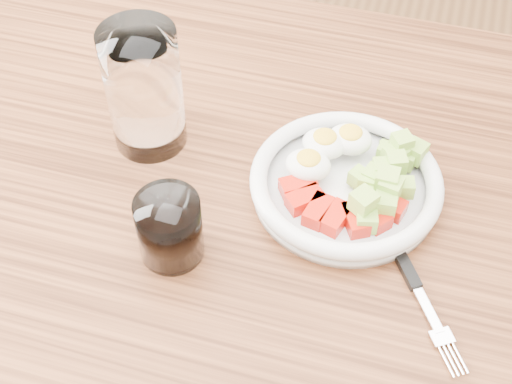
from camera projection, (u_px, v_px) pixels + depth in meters
dining_table at (261, 264)px, 0.94m from camera, size 1.50×0.90×0.77m
bowl at (347, 181)px, 0.87m from camera, size 0.24×0.24×0.06m
fork at (409, 273)px, 0.80m from camera, size 0.13×0.18×0.01m
water_glass at (144, 89)px, 0.88m from camera, size 0.10×0.10×0.17m
coffee_glass at (170, 229)px, 0.80m from camera, size 0.07×0.07×0.08m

